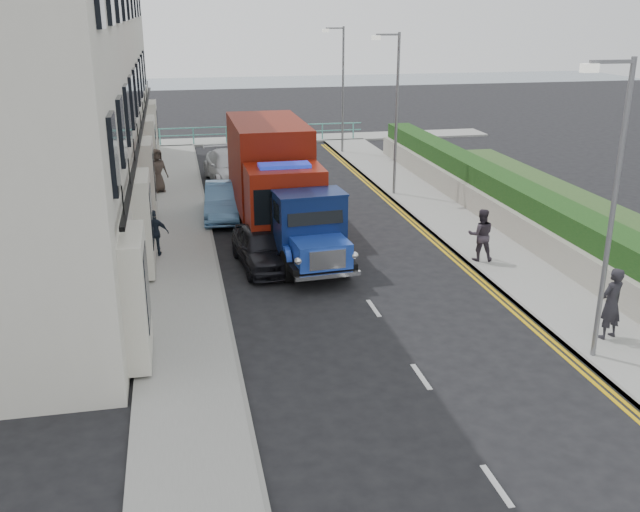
# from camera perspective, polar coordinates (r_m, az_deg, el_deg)

# --- Properties ---
(ground) EXTENTS (120.00, 120.00, 0.00)m
(ground) POSITION_cam_1_polar(r_m,az_deg,el_deg) (18.30, 6.02, -6.62)
(ground) COLOR black
(ground) RESTS_ON ground
(pavement_west) EXTENTS (2.40, 38.00, 0.12)m
(pavement_west) POSITION_cam_1_polar(r_m,az_deg,el_deg) (25.89, -11.14, 1.12)
(pavement_west) COLOR gray
(pavement_west) RESTS_ON ground
(pavement_east) EXTENTS (2.60, 38.00, 0.12)m
(pavement_east) POSITION_cam_1_polar(r_m,az_deg,el_deg) (27.92, 10.92, 2.47)
(pavement_east) COLOR gray
(pavement_east) RESTS_ON ground
(promenade) EXTENTS (30.00, 2.50, 0.12)m
(promenade) POSITION_cam_1_polar(r_m,az_deg,el_deg) (45.64, -5.01, 9.22)
(promenade) COLOR gray
(promenade) RESTS_ON ground
(sea_plane) EXTENTS (120.00, 120.00, 0.00)m
(sea_plane) POSITION_cam_1_polar(r_m,az_deg,el_deg) (76.24, -7.87, 13.09)
(sea_plane) COLOR slate
(sea_plane) RESTS_ON ground
(terrace_west) EXTENTS (6.31, 30.20, 14.25)m
(terrace_west) POSITION_cam_1_polar(r_m,az_deg,el_deg) (28.99, -21.06, 16.49)
(terrace_west) COLOR silver
(terrace_west) RESTS_ON ground
(garden_east) EXTENTS (1.45, 28.00, 1.75)m
(garden_east) POSITION_cam_1_polar(r_m,az_deg,el_deg) (28.47, 14.60, 4.28)
(garden_east) COLOR #B2AD9E
(garden_east) RESTS_ON ground
(seafront_railing) EXTENTS (13.00, 0.08, 1.11)m
(seafront_railing) POSITION_cam_1_polar(r_m,az_deg,el_deg) (44.77, -4.90, 9.70)
(seafront_railing) COLOR #59B2A5
(seafront_railing) RESTS_ON ground
(lamp_near) EXTENTS (1.23, 0.18, 7.00)m
(lamp_near) POSITION_cam_1_polar(r_m,az_deg,el_deg) (17.01, 22.17, 4.37)
(lamp_near) COLOR slate
(lamp_near) RESTS_ON ground
(lamp_mid) EXTENTS (1.23, 0.18, 7.00)m
(lamp_mid) POSITION_cam_1_polar(r_m,az_deg,el_deg) (31.34, 5.95, 11.90)
(lamp_mid) COLOR slate
(lamp_mid) RESTS_ON ground
(lamp_far) EXTENTS (1.23, 0.18, 7.00)m
(lamp_far) POSITION_cam_1_polar(r_m,az_deg,el_deg) (40.93, 1.68, 13.70)
(lamp_far) COLOR slate
(lamp_far) RESTS_ON ground
(bedford_lorry) EXTENTS (2.54, 5.54, 2.55)m
(bedford_lorry) POSITION_cam_1_polar(r_m,az_deg,el_deg) (22.53, -0.94, 1.74)
(bedford_lorry) COLOR black
(bedford_lorry) RESTS_ON ground
(red_lorry) EXTENTS (2.64, 7.62, 3.98)m
(red_lorry) POSITION_cam_1_polar(r_m,az_deg,el_deg) (26.56, -3.89, 6.52)
(red_lorry) COLOR black
(red_lorry) RESTS_ON ground
(parked_car_front) EXTENTS (1.92, 4.00, 1.32)m
(parked_car_front) POSITION_cam_1_polar(r_m,az_deg,el_deg) (23.02, -4.62, 0.71)
(parked_car_front) COLOR black
(parked_car_front) RESTS_ON ground
(parked_car_mid) EXTENTS (1.82, 4.30, 1.38)m
(parked_car_mid) POSITION_cam_1_polar(r_m,az_deg,el_deg) (28.65, -7.67, 4.39)
(parked_car_mid) COLOR #6097CF
(parked_car_mid) RESTS_ON ground
(parked_car_rear) EXTENTS (2.65, 5.34, 1.49)m
(parked_car_rear) POSITION_cam_1_polar(r_m,az_deg,el_deg) (34.51, -7.15, 7.05)
(parked_car_rear) COLOR silver
(parked_car_rear) RESTS_ON ground
(seafront_car_left) EXTENTS (2.44, 4.90, 1.33)m
(seafront_car_left) POSITION_cam_1_polar(r_m,az_deg,el_deg) (43.52, -5.37, 9.53)
(seafront_car_left) COLOR black
(seafront_car_left) RESTS_ON ground
(seafront_car_right) EXTENTS (3.17, 4.50, 1.42)m
(seafront_car_right) POSITION_cam_1_polar(r_m,az_deg,el_deg) (42.36, -3.21, 9.38)
(seafront_car_right) COLOR #A6A6AA
(seafront_car_right) RESTS_ON ground
(pedestrian_east_near) EXTENTS (0.77, 0.62, 1.85)m
(pedestrian_east_near) POSITION_cam_1_polar(r_m,az_deg,el_deg) (19.05, 22.28, -3.53)
(pedestrian_east_near) COLOR #232127
(pedestrian_east_near) RESTS_ON pavement_east
(pedestrian_east_far) EXTENTS (0.98, 0.84, 1.73)m
(pedestrian_east_far) POSITION_cam_1_polar(r_m,az_deg,el_deg) (23.71, 12.75, 1.67)
(pedestrian_east_far) COLOR #382F3A
(pedestrian_east_far) RESTS_ON pavement_east
(pedestrian_west_near) EXTENTS (0.94, 0.45, 1.57)m
(pedestrian_west_near) POSITION_cam_1_polar(r_m,az_deg,el_deg) (24.19, -13.09, 1.80)
(pedestrian_west_near) COLOR #1B2532
(pedestrian_west_near) RESTS_ON pavement_west
(pedestrian_west_far) EXTENTS (1.13, 0.99, 1.95)m
(pedestrian_west_far) POSITION_cam_1_polar(r_m,az_deg,el_deg) (32.77, -12.90, 6.69)
(pedestrian_west_far) COLOR #3C322B
(pedestrian_west_far) RESTS_ON pavement_west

